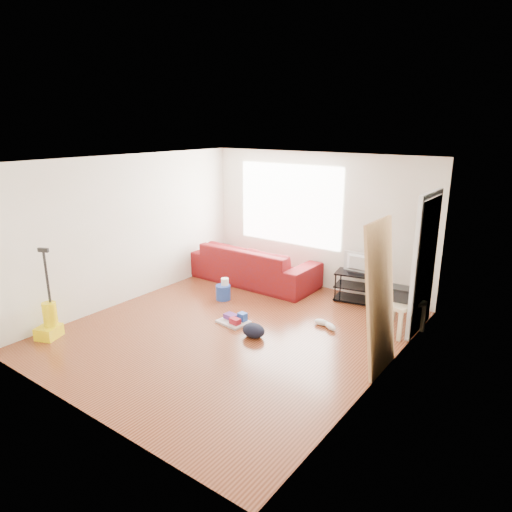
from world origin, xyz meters
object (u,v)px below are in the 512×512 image
Objects in this scene: vacuum at (49,321)px; backpack at (254,337)px; side_table at (398,304)px; bucket at (223,299)px; cleaning_tray at (235,320)px; sofa at (254,282)px; tv_stand at (357,286)px.

backpack is at bearing 15.29° from vacuum.
vacuum reaches higher than backpack.
vacuum is at bearing -133.93° from backpack.
side_table is at bearing 18.03° from vacuum.
vacuum reaches higher than bucket.
vacuum is (-1.06, -2.61, 0.25)m from bucket.
sofa is at bearing 117.54° from cleaning_tray.
backpack is (1.42, -1.92, 0.00)m from sofa.
side_table reaches higher than sofa.
cleaning_tray is at bearing 167.79° from backpack.
vacuum is (-2.37, -1.74, 0.25)m from backpack.
side_table reaches higher than backpack.
vacuum is (-0.95, -3.67, 0.25)m from sofa.
vacuum reaches higher than side_table.
tv_stand is 1.09× the size of side_table.
backpack is at bearing -21.95° from cleaning_tray.
backpack is (1.31, -0.87, 0.00)m from bucket.
side_table is 5.09m from vacuum.
backpack is at bearing -33.60° from bucket.
cleaning_tray is 0.57m from backpack.
tv_stand is 4.94m from vacuum.
sofa is 9.73× the size of bucket.
cleaning_tray is at bearing -40.03° from bucket.
tv_stand reaches higher than cleaning_tray.
side_table is 2.08× the size of backpack.
tv_stand is at bearing 60.05° from cleaning_tray.
backpack is (-1.58, -1.46, -0.40)m from side_table.
cleaning_tray is (-2.10, -1.25, -0.36)m from side_table.
sofa is at bearing 96.03° from bucket.
side_table reaches higher than cleaning_tray.
bucket is 2.83m from vacuum.
tv_stand reaches higher than sofa.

